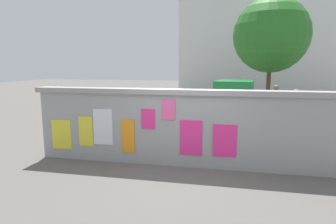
{
  "coord_description": "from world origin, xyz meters",
  "views": [
    {
      "loc": [
        0.93,
        -6.41,
        2.35
      ],
      "look_at": [
        -0.78,
        1.93,
        0.95
      ],
      "focal_mm": 30.21,
      "sensor_mm": 36.0,
      "label": 1
    }
  ],
  "objects_px": {
    "bicycle_far": "(135,111)",
    "person_bystander": "(275,101)",
    "auto_rickshaw_truck": "(205,107)",
    "motorcycle": "(105,124)",
    "person_walking": "(295,109)",
    "bicycle_near": "(283,142)",
    "tree_roadside": "(271,35)"
  },
  "relations": [
    {
      "from": "motorcycle",
      "to": "bicycle_far",
      "type": "relative_size",
      "value": 1.13
    },
    {
      "from": "auto_rickshaw_truck",
      "to": "person_walking",
      "type": "xyz_separation_m",
      "value": [
        2.89,
        -0.36,
        0.09
      ]
    },
    {
      "from": "auto_rickshaw_truck",
      "to": "bicycle_near",
      "type": "relative_size",
      "value": 2.2
    },
    {
      "from": "auto_rickshaw_truck",
      "to": "tree_roadside",
      "type": "height_order",
      "value": "tree_roadside"
    },
    {
      "from": "bicycle_near",
      "to": "person_walking",
      "type": "bearing_deg",
      "value": 70.64
    },
    {
      "from": "person_bystander",
      "to": "tree_roadside",
      "type": "xyz_separation_m",
      "value": [
        0.55,
        6.07,
        3.08
      ]
    },
    {
      "from": "bicycle_near",
      "to": "person_walking",
      "type": "xyz_separation_m",
      "value": [
        0.68,
        1.93,
        0.62
      ]
    },
    {
      "from": "bicycle_far",
      "to": "person_bystander",
      "type": "bearing_deg",
      "value": -3.42
    },
    {
      "from": "bicycle_far",
      "to": "person_walking",
      "type": "bearing_deg",
      "value": -20.13
    },
    {
      "from": "tree_roadside",
      "to": "auto_rickshaw_truck",
      "type": "bearing_deg",
      "value": -112.47
    },
    {
      "from": "auto_rickshaw_truck",
      "to": "person_walking",
      "type": "distance_m",
      "value": 2.91
    },
    {
      "from": "bicycle_near",
      "to": "person_bystander",
      "type": "xyz_separation_m",
      "value": [
        0.38,
        3.82,
        0.62
      ]
    },
    {
      "from": "bicycle_near",
      "to": "tree_roadside",
      "type": "bearing_deg",
      "value": 84.61
    },
    {
      "from": "auto_rickshaw_truck",
      "to": "person_walking",
      "type": "height_order",
      "value": "auto_rickshaw_truck"
    },
    {
      "from": "auto_rickshaw_truck",
      "to": "person_bystander",
      "type": "bearing_deg",
      "value": 30.57
    },
    {
      "from": "bicycle_far",
      "to": "bicycle_near",
      "type": "bearing_deg",
      "value": -37.52
    },
    {
      "from": "person_walking",
      "to": "person_bystander",
      "type": "relative_size",
      "value": 1.0
    },
    {
      "from": "bicycle_far",
      "to": "person_bystander",
      "type": "xyz_separation_m",
      "value": [
        5.81,
        -0.35,
        0.62
      ]
    },
    {
      "from": "person_walking",
      "to": "person_bystander",
      "type": "bearing_deg",
      "value": 98.89
    },
    {
      "from": "motorcycle",
      "to": "bicycle_far",
      "type": "xyz_separation_m",
      "value": [
        -0.12,
        3.43,
        -0.1
      ]
    },
    {
      "from": "motorcycle",
      "to": "person_walking",
      "type": "xyz_separation_m",
      "value": [
        5.98,
        1.19,
        0.52
      ]
    },
    {
      "from": "bicycle_near",
      "to": "person_walking",
      "type": "relative_size",
      "value": 1.06
    },
    {
      "from": "person_walking",
      "to": "bicycle_far",
      "type": "bearing_deg",
      "value": 159.87
    },
    {
      "from": "auto_rickshaw_truck",
      "to": "person_bystander",
      "type": "distance_m",
      "value": 3.01
    },
    {
      "from": "bicycle_near",
      "to": "bicycle_far",
      "type": "xyz_separation_m",
      "value": [
        -5.43,
        4.17,
        0.0
      ]
    },
    {
      "from": "auto_rickshaw_truck",
      "to": "motorcycle",
      "type": "relative_size",
      "value": 2.01
    },
    {
      "from": "person_bystander",
      "to": "bicycle_near",
      "type": "bearing_deg",
      "value": -95.72
    },
    {
      "from": "motorcycle",
      "to": "tree_roadside",
      "type": "relative_size",
      "value": 0.3
    },
    {
      "from": "auto_rickshaw_truck",
      "to": "bicycle_far",
      "type": "distance_m",
      "value": 3.77
    },
    {
      "from": "motorcycle",
      "to": "bicycle_near",
      "type": "distance_m",
      "value": 5.36
    },
    {
      "from": "auto_rickshaw_truck",
      "to": "person_bystander",
      "type": "height_order",
      "value": "auto_rickshaw_truck"
    },
    {
      "from": "motorcycle",
      "to": "person_walking",
      "type": "bearing_deg",
      "value": 11.29
    }
  ]
}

